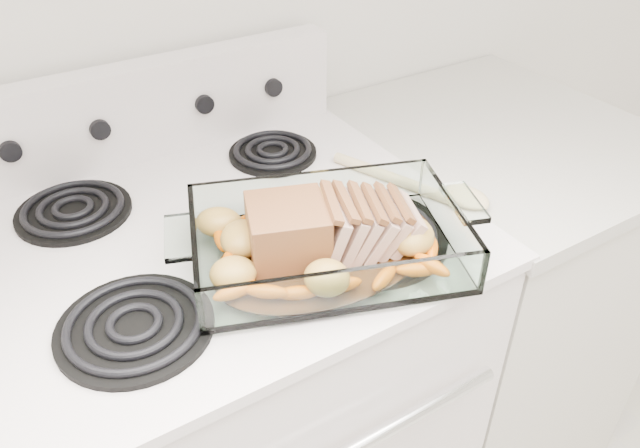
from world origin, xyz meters
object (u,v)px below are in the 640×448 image
pork_roast (318,232)px  counter_right (476,295)px  electric_range (238,403)px  baking_dish (327,246)px

pork_roast → counter_right: bearing=30.0°
electric_range → pork_roast: size_ratio=4.39×
electric_range → counter_right: electric_range is taller
baking_dish → pork_roast: pork_roast is taller
counter_right → baking_dish: size_ratio=2.38×
counter_right → baking_dish: bearing=-163.0°
baking_dish → electric_range: bearing=141.2°
electric_range → baking_dish: bearing=-58.9°
electric_range → pork_roast: 0.55m
electric_range → pork_roast: electric_range is taller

